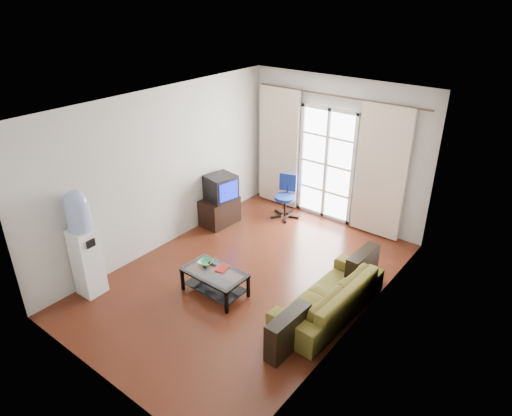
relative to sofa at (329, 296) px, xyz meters
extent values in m
plane|color=#562414|center=(-1.40, -0.04, -0.27)|extent=(5.20, 5.20, 0.00)
plane|color=white|center=(-1.40, -0.04, 2.43)|extent=(5.20, 5.20, 0.00)
cube|color=#B8B7AF|center=(-1.40, 2.56, 1.08)|extent=(3.60, 0.02, 2.70)
cube|color=#B8B7AF|center=(-1.40, -2.64, 1.08)|extent=(3.60, 0.02, 2.70)
cube|color=#B8B7AF|center=(-3.20, -0.04, 1.08)|extent=(0.02, 5.20, 2.70)
cube|color=#B8B7AF|center=(0.40, -0.04, 1.08)|extent=(0.02, 5.20, 2.70)
cube|color=white|center=(-1.55, 2.52, 0.80)|extent=(1.01, 0.02, 2.04)
cube|color=white|center=(-1.55, 2.50, 0.80)|extent=(1.16, 0.06, 2.15)
cylinder|color=#4C3F2D|center=(-1.40, 2.46, 2.11)|extent=(3.30, 0.04, 0.04)
cube|color=beige|center=(-2.60, 2.44, 0.93)|extent=(0.90, 0.07, 2.35)
cube|color=beige|center=(-0.45, 2.44, 0.93)|extent=(0.90, 0.07, 2.35)
cube|color=gray|center=(-0.60, 2.46, 0.06)|extent=(0.64, 0.12, 0.64)
imported|color=olive|center=(0.00, 0.00, 0.00)|extent=(1.93, 0.89, 0.54)
cube|color=silver|center=(-1.53, -0.65, 0.10)|extent=(0.94, 0.54, 0.01)
cube|color=black|center=(-1.53, -0.65, -0.16)|extent=(0.88, 0.48, 0.01)
cube|color=black|center=(-1.97, -0.88, -0.09)|extent=(0.04, 0.04, 0.37)
cube|color=black|center=(-1.09, -0.89, -0.09)|extent=(0.04, 0.04, 0.37)
cube|color=black|center=(-1.96, -0.41, -0.09)|extent=(0.04, 0.04, 0.37)
cube|color=black|center=(-1.09, -0.42, -0.09)|extent=(0.04, 0.04, 0.37)
imported|color=#308445|center=(-1.77, -0.58, 0.13)|extent=(0.27, 0.27, 0.05)
imported|color=#AF152F|center=(-1.55, -0.55, 0.12)|extent=(0.21, 0.25, 0.02)
cube|color=black|center=(-1.68, -0.54, 0.12)|extent=(0.15, 0.04, 0.02)
cube|color=black|center=(-2.94, 1.02, -0.02)|extent=(0.50, 0.72, 0.51)
cube|color=black|center=(-2.92, 1.06, 0.47)|extent=(0.55, 0.58, 0.46)
cube|color=#0C19E5|center=(-2.69, 1.01, 0.47)|extent=(0.09, 0.40, 0.34)
cube|color=black|center=(-3.12, 1.10, 0.47)|extent=(0.20, 0.36, 0.30)
cylinder|color=black|center=(-2.11, 2.00, -0.06)|extent=(0.05, 0.05, 0.42)
cylinder|color=navy|center=(-2.11, 2.00, 0.14)|extent=(0.40, 0.40, 0.06)
cube|color=navy|center=(-2.17, 2.17, 0.39)|extent=(0.33, 0.15, 0.35)
cube|color=white|center=(-3.00, -1.74, 0.26)|extent=(0.35, 0.35, 1.06)
cylinder|color=#829ACA|center=(-3.00, -1.74, 1.00)|extent=(0.32, 0.32, 0.42)
sphere|color=#829ACA|center=(-3.00, -1.74, 1.21)|extent=(0.32, 0.32, 0.32)
cube|color=black|center=(-2.83, -1.74, 0.62)|extent=(0.05, 0.14, 0.11)
camera|label=1|loc=(2.32, -4.61, 3.88)|focal=32.00mm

